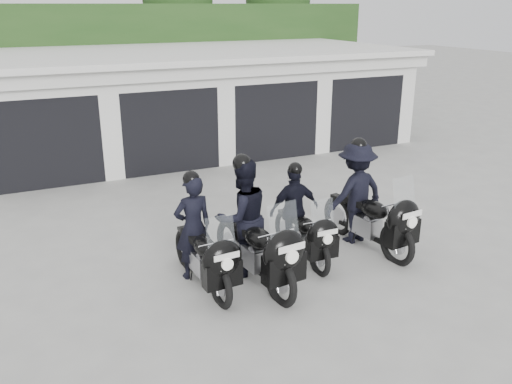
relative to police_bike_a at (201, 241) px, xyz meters
name	(u,v)px	position (x,y,z in m)	size (l,w,h in m)	color
ground	(261,251)	(1.38, 0.69, -0.75)	(80.00, 80.00, 0.00)	#A0A09A
garage_block	(146,104)	(1.38, 8.75, 0.68)	(16.40, 6.80, 2.96)	silver
background_vegetation	(121,47)	(1.75, 13.61, 2.02)	(20.00, 3.90, 5.80)	#1C3B15
police_bike_a	(201,241)	(0.00, 0.00, 0.00)	(0.72, 2.16, 1.88)	black
police_bike_b	(249,227)	(0.79, -0.11, 0.15)	(1.03, 2.44, 2.12)	black
police_bike_c	(298,217)	(1.92, 0.28, -0.01)	(0.96, 2.00, 1.74)	black
police_bike_d	(362,199)	(3.23, 0.22, 0.13)	(1.31, 2.37, 2.07)	black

